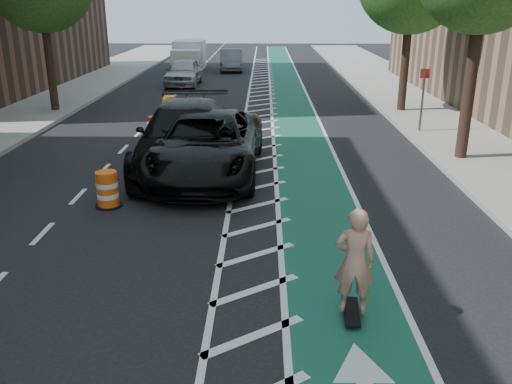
{
  "coord_description": "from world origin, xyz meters",
  "views": [
    {
      "loc": [
        1.64,
        -8.42,
        4.8
      ],
      "look_at": [
        1.49,
        2.1,
        1.1
      ],
      "focal_mm": 38.0,
      "sensor_mm": 36.0,
      "label": 1
    }
  ],
  "objects_px": {
    "suv_far": "(186,136)",
    "barrel_a": "(107,190)",
    "skateboarder": "(355,261)",
    "suv_near": "(207,145)"
  },
  "relations": [
    {
      "from": "suv_far",
      "to": "skateboarder",
      "type": "bearing_deg",
      "value": -66.9
    },
    {
      "from": "suv_near",
      "to": "barrel_a",
      "type": "bearing_deg",
      "value": -127.13
    },
    {
      "from": "suv_far",
      "to": "barrel_a",
      "type": "relative_size",
      "value": 7.42
    },
    {
      "from": "skateboarder",
      "to": "suv_near",
      "type": "xyz_separation_m",
      "value": [
        -3.07,
        7.61,
        -0.1
      ]
    },
    {
      "from": "skateboarder",
      "to": "barrel_a",
      "type": "height_order",
      "value": "skateboarder"
    },
    {
      "from": "skateboarder",
      "to": "suv_far",
      "type": "xyz_separation_m",
      "value": [
        -3.77,
        8.32,
        -0.03
      ]
    },
    {
      "from": "suv_near",
      "to": "suv_far",
      "type": "bearing_deg",
      "value": 136.66
    },
    {
      "from": "skateboarder",
      "to": "barrel_a",
      "type": "distance_m",
      "value": 7.23
    },
    {
      "from": "skateboarder",
      "to": "suv_near",
      "type": "bearing_deg",
      "value": -62.6
    },
    {
      "from": "suv_far",
      "to": "barrel_a",
      "type": "distance_m",
      "value": 3.76
    }
  ]
}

